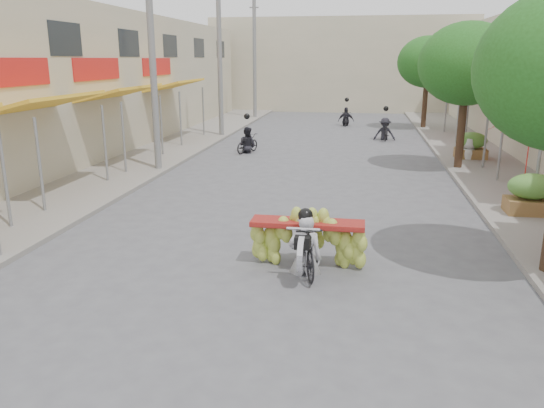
{
  "coord_description": "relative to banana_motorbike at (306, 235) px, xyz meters",
  "views": [
    {
      "loc": [
        1.81,
        -6.03,
        3.97
      ],
      "look_at": [
        0.09,
        4.27,
        1.1
      ],
      "focal_mm": 35.0,
      "sensor_mm": 36.0,
      "label": 1
    }
  ],
  "objects": [
    {
      "name": "shophouse_row_left",
      "position": [
        -12.86,
        10.44,
        2.27
      ],
      "size": [
        9.77,
        40.0,
        6.0
      ],
      "color": "#BBB194",
      "rests_on": "ground"
    },
    {
      "name": "produce_crate_mid",
      "position": [
        5.32,
        4.46,
        -0.01
      ],
      "size": [
        1.2,
        0.88,
        1.16
      ],
      "color": "brown",
      "rests_on": "ground"
    },
    {
      "name": "utility_pole_back",
      "position": [
        -6.28,
        26.46,
        3.3
      ],
      "size": [
        0.6,
        0.24,
        8.0
      ],
      "color": "slate",
      "rests_on": "ground"
    },
    {
      "name": "ground",
      "position": [
        -0.88,
        -3.54,
        -0.73
      ],
      "size": [
        120.0,
        120.0,
        0.0
      ],
      "primitive_type": "plane",
      "color": "#5A5A5F",
      "rests_on": "ground"
    },
    {
      "name": "utility_pole_far",
      "position": [
        -6.28,
        17.46,
        3.3
      ],
      "size": [
        0.6,
        0.24,
        8.0
      ],
      "color": "slate",
      "rests_on": "ground"
    },
    {
      "name": "bg_motorbike_b",
      "position": [
        2.14,
        17.63,
        0.11
      ],
      "size": [
        1.08,
        1.81,
        1.95
      ],
      "color": "black",
      "rests_on": "ground"
    },
    {
      "name": "street_tree_mid",
      "position": [
        4.52,
        10.46,
        3.06
      ],
      "size": [
        3.4,
        3.4,
        5.25
      ],
      "color": "#3A2719",
      "rests_on": "ground"
    },
    {
      "name": "pedestrian",
      "position": [
        5.19,
        12.21,
        0.26
      ],
      "size": [
        0.98,
        0.76,
        1.74
      ],
      "rotation": [
        0.0,
        0.0,
        3.47
      ],
      "color": "silver",
      "rests_on": "ground"
    },
    {
      "name": "bg_motorbike_a",
      "position": [
        -3.92,
        12.88,
        0.05
      ],
      "size": [
        1.02,
        1.53,
        1.95
      ],
      "color": "black",
      "rests_on": "ground"
    },
    {
      "name": "street_tree_far",
      "position": [
        4.52,
        22.46,
        3.06
      ],
      "size": [
        3.4,
        3.4,
        5.25
      ],
      "color": "#3A2719",
      "rests_on": "ground"
    },
    {
      "name": "sidewalk_right",
      "position": [
        6.12,
        11.46,
        -0.67
      ],
      "size": [
        4.0,
        60.0,
        0.12
      ],
      "primitive_type": "cube",
      "color": "gray",
      "rests_on": "ground"
    },
    {
      "name": "bg_motorbike_c",
      "position": [
        0.03,
        23.28,
        0.12
      ],
      "size": [
        0.97,
        1.41,
        1.95
      ],
      "color": "black",
      "rests_on": "ground"
    },
    {
      "name": "market_umbrella",
      "position": [
        5.27,
        4.98,
        1.81
      ],
      "size": [
        2.56,
        2.56,
        1.88
      ],
      "rotation": [
        0.0,
        0.0,
        -0.29
      ],
      "color": "red",
      "rests_on": "ground"
    },
    {
      "name": "far_building",
      "position": [
        -0.88,
        34.46,
        2.77
      ],
      "size": [
        20.0,
        6.0,
        7.0
      ],
      "primitive_type": "cube",
      "color": "#BBB194",
      "rests_on": "ground"
    },
    {
      "name": "produce_crate_far",
      "position": [
        5.32,
        12.46,
        -0.01
      ],
      "size": [
        1.2,
        0.88,
        1.16
      ],
      "color": "brown",
      "rests_on": "ground"
    },
    {
      "name": "banana_motorbike",
      "position": [
        0.0,
        0.0,
        0.0
      ],
      "size": [
        2.2,
        1.89,
        2.2
      ],
      "color": "black",
      "rests_on": "ground"
    },
    {
      "name": "sidewalk_left",
      "position": [
        -7.88,
        11.46,
        -0.67
      ],
      "size": [
        4.0,
        60.0,
        0.12
      ],
      "primitive_type": "cube",
      "color": "gray",
      "rests_on": "ground"
    },
    {
      "name": "utility_pole_mid",
      "position": [
        -6.28,
        8.46,
        3.3
      ],
      "size": [
        0.6,
        0.24,
        8.0
      ],
      "color": "slate",
      "rests_on": "ground"
    }
  ]
}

